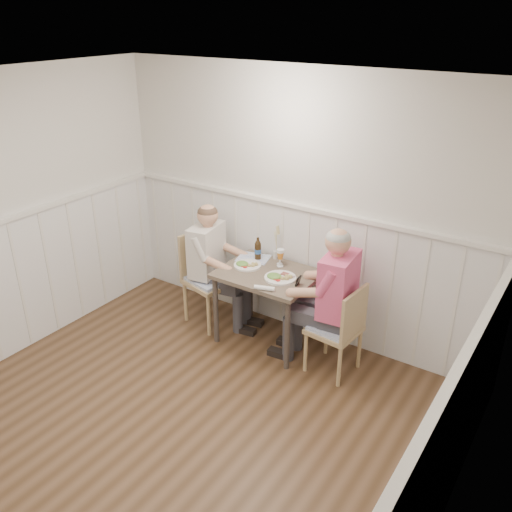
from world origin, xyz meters
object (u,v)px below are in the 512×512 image
Objects in this scene: diner_cream at (211,273)px; beer_bottle at (258,250)px; dining_table at (268,282)px; grass_vase at (275,243)px; chair_right at (340,327)px; man_in_pink at (332,310)px; chair_left at (207,275)px.

beer_bottle is at bearing 22.93° from diner_cream.
grass_vase reaches higher than dining_table.
chair_right is at bearing -23.23° from grass_vase.
chair_right is 3.74× the size of beer_bottle.
man_in_pink reaches higher than beer_bottle.
chair_right is 0.63× the size of man_in_pink.
chair_right is 1.51m from diner_cream.
chair_left is 4.15× the size of beer_bottle.
dining_table is 0.70m from diner_cream.
chair_left is 0.05m from diner_cream.
beer_bottle reaches higher than chair_right.
diner_cream reaches higher than dining_table.
chair_left is 2.56× the size of grass_vase.
dining_table is 0.75m from chair_left.
man_in_pink is (0.70, -0.03, -0.07)m from dining_table.
dining_table is 2.40× the size of grass_vase.
chair_left is 0.74× the size of diner_cream.
beer_bottle is at bearing 21.89° from chair_left.
chair_right is at bearing -3.45° from diner_cream.
diner_cream is at bearing 178.34° from man_in_pink.
man_in_pink reaches higher than chair_right.
dining_table is 1.04× the size of chair_right.
chair_left is at bearing 178.73° from man_in_pink.
chair_right is 0.66× the size of diner_cream.
man_in_pink is 0.94m from grass_vase.
beer_bottle is 0.18m from grass_vase.
chair_right reaches higher than dining_table.
diner_cream is at bearing -157.07° from beer_bottle.
beer_bottle is (0.45, 0.19, 0.30)m from diner_cream.
dining_table is 0.83m from chair_right.
chair_right is at bearing -25.14° from man_in_pink.
man_in_pink is (-0.11, 0.05, 0.11)m from chair_right.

